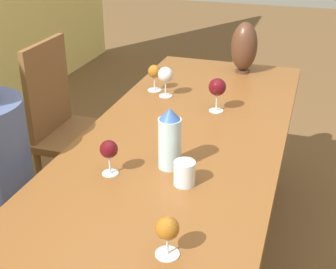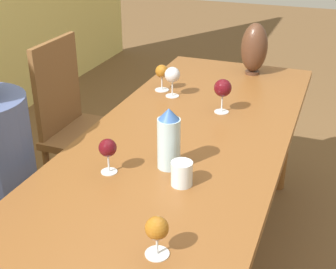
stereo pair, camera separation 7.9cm
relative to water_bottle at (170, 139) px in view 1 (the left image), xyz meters
The scene contains 10 objects.
dining_table 0.21m from the water_bottle, 14.48° to the left, with size 2.41×0.80×0.74m.
water_bottle is the anchor object (origin of this frame).
water_tumbler 0.14m from the water_bottle, 139.24° to the right, with size 0.07×0.07×0.08m.
vase 1.13m from the water_bottle, ahead, with size 0.14×0.14×0.28m.
wine_glass_1 0.47m from the water_bottle, 163.13° to the right, with size 0.07×0.07×0.12m.
wine_glass_2 0.55m from the water_bottle, ahead, with size 0.08×0.08×0.16m.
wine_glass_4 0.21m from the water_bottle, 121.05° to the left, with size 0.06×0.06×0.13m.
wine_glass_5 0.69m from the water_bottle, 19.29° to the left, with size 0.08×0.08×0.15m.
wine_glass_6 0.77m from the water_bottle, 23.30° to the left, with size 0.07×0.07×0.13m.
chair_far 1.07m from the water_bottle, 49.58° to the left, with size 0.44×0.44×0.95m.
Camera 1 is at (-1.48, -0.46, 1.58)m, focal length 50.00 mm.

